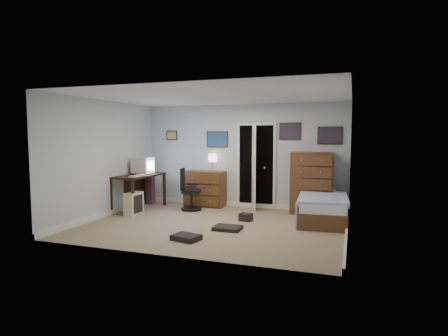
# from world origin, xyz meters

# --- Properties ---
(floor) EXTENTS (5.00, 4.00, 0.02)m
(floor) POSITION_xyz_m (0.00, 0.00, -0.01)
(floor) COLOR gray
(floor) RESTS_ON ground
(computer_desk) EXTENTS (0.71, 1.46, 0.83)m
(computer_desk) POSITION_xyz_m (-2.30, 0.85, 0.64)
(computer_desk) COLOR black
(computer_desk) RESTS_ON floor
(crt_monitor) EXTENTS (0.44, 0.41, 0.40)m
(crt_monitor) POSITION_xyz_m (-2.18, 0.99, 1.04)
(crt_monitor) COLOR beige
(crt_monitor) RESTS_ON computer_desk
(keyboard) EXTENTS (0.18, 0.45, 0.03)m
(keyboard) POSITION_xyz_m (-2.02, 0.49, 0.85)
(keyboard) COLOR beige
(keyboard) RESTS_ON computer_desk
(pc_tower) EXTENTS (0.24, 0.47, 0.50)m
(pc_tower) POSITION_xyz_m (-2.00, 0.29, 0.25)
(pc_tower) COLOR beige
(pc_tower) RESTS_ON floor
(office_chair) EXTENTS (0.59, 0.59, 0.99)m
(office_chair) POSITION_xyz_m (-1.06, 1.16, 0.38)
(office_chair) COLOR black
(office_chair) RESTS_ON floor
(media_stack) EXTENTS (0.18, 0.18, 0.87)m
(media_stack) POSITION_xyz_m (-2.32, 1.57, 0.43)
(media_stack) COLOR maroon
(media_stack) RESTS_ON floor
(low_dresser) EXTENTS (0.99, 0.50, 0.88)m
(low_dresser) POSITION_xyz_m (-0.89, 1.77, 0.44)
(low_dresser) COLOR brown
(low_dresser) RESTS_ON floor
(table_lamp) EXTENTS (0.22, 0.22, 0.43)m
(table_lamp) POSITION_xyz_m (-0.69, 1.78, 1.19)
(table_lamp) COLOR gold
(table_lamp) RESTS_ON low_dresser
(doorway) EXTENTS (0.96, 1.12, 2.05)m
(doorway) POSITION_xyz_m (0.35, 2.27, 1.00)
(doorway) COLOR black
(doorway) RESTS_ON floor
(tall_dresser) EXTENTS (0.97, 0.61, 1.38)m
(tall_dresser) POSITION_xyz_m (1.70, 1.75, 0.69)
(tall_dresser) COLOR brown
(tall_dresser) RESTS_ON floor
(headboard_bookcase) EXTENTS (0.91, 0.24, 0.82)m
(headboard_bookcase) POSITION_xyz_m (1.69, 1.86, 0.44)
(headboard_bookcase) COLOR brown
(headboard_bookcase) RESTS_ON floor
(bed) EXTENTS (1.07, 1.85, 0.59)m
(bed) POSITION_xyz_m (1.99, 1.01, 0.28)
(bed) COLOR brown
(bed) RESTS_ON floor
(wall_posters) EXTENTS (4.38, 0.04, 0.60)m
(wall_posters) POSITION_xyz_m (0.57, 1.98, 1.75)
(wall_posters) COLOR #331E11
(wall_posters) RESTS_ON floor
(floor_clutter) EXTENTS (0.96, 2.01, 0.16)m
(floor_clutter) POSITION_xyz_m (0.23, -0.44, 0.05)
(floor_clutter) COLOR black
(floor_clutter) RESTS_ON floor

